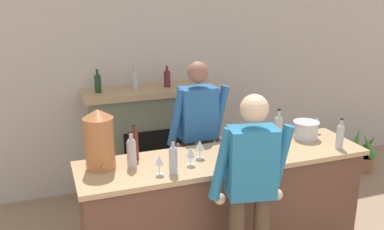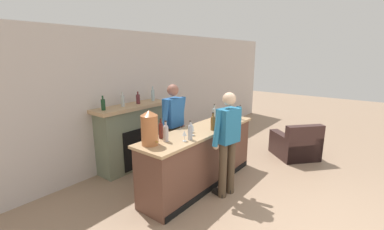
{
  "view_description": "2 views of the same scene",
  "coord_description": "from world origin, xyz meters",
  "px_view_note": "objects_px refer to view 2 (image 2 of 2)",
  "views": [
    {
      "loc": [
        -1.38,
        -1.16,
        2.49
      ],
      "look_at": [
        -0.17,
        2.19,
        1.38
      ],
      "focal_mm": 40.0,
      "sensor_mm": 36.0,
      "label": 1
    },
    {
      "loc": [
        -3.36,
        -0.48,
        2.29
      ],
      "look_at": [
        0.21,
        2.31,
        1.21
      ],
      "focal_mm": 24.0,
      "sensor_mm": 36.0,
      "label": 2
    }
  ],
  "objects_px": {
    "wine_bottle_burgundy_dark": "(240,113)",
    "wine_bottle_rose_blush": "(161,129)",
    "armchair_black": "(296,146)",
    "copper_dispenser": "(150,128)",
    "wine_bottle_riesling_slim": "(190,131)",
    "wine_bottle_cabernet_heavy": "(213,122)",
    "wine_glass_front_right": "(192,129)",
    "person_customer": "(228,140)",
    "potted_plant_corner": "(222,128)",
    "person_bartender": "(174,126)",
    "wine_bottle_merlot_tall": "(214,114)",
    "wine_bottle_chardonnay_pale": "(166,132)",
    "wine_glass_front_left": "(223,110)",
    "fireplace_stone": "(132,136)",
    "ice_bucket_steel": "(222,114)",
    "wine_glass_mid_counter": "(191,125)",
    "wine_glass_back_row": "(184,134)"
  },
  "relations": [
    {
      "from": "wine_bottle_burgundy_dark",
      "to": "wine_bottle_rose_blush",
      "type": "bearing_deg",
      "value": 167.81
    },
    {
      "from": "wine_bottle_burgundy_dark",
      "to": "wine_bottle_rose_blush",
      "type": "height_order",
      "value": "wine_bottle_rose_blush"
    },
    {
      "from": "armchair_black",
      "to": "copper_dispenser",
      "type": "xyz_separation_m",
      "value": [
        -3.38,
        1.11,
        1.01
      ]
    },
    {
      "from": "armchair_black",
      "to": "wine_bottle_burgundy_dark",
      "type": "xyz_separation_m",
      "value": [
        -1.25,
        0.79,
        0.88
      ]
    },
    {
      "from": "wine_bottle_riesling_slim",
      "to": "wine_bottle_cabernet_heavy",
      "type": "relative_size",
      "value": 0.96
    },
    {
      "from": "wine_bottle_cabernet_heavy",
      "to": "wine_glass_front_right",
      "type": "bearing_deg",
      "value": 167.71
    },
    {
      "from": "person_customer",
      "to": "wine_bottle_burgundy_dark",
      "type": "bearing_deg",
      "value": 18.42
    },
    {
      "from": "potted_plant_corner",
      "to": "wine_bottle_rose_blush",
      "type": "relative_size",
      "value": 1.87
    },
    {
      "from": "person_customer",
      "to": "person_bartender",
      "type": "distance_m",
      "value": 1.16
    },
    {
      "from": "armchair_black",
      "to": "copper_dispenser",
      "type": "height_order",
      "value": "copper_dispenser"
    },
    {
      "from": "wine_bottle_riesling_slim",
      "to": "wine_glass_front_right",
      "type": "relative_size",
      "value": 1.82
    },
    {
      "from": "wine_bottle_merlot_tall",
      "to": "wine_bottle_riesling_slim",
      "type": "distance_m",
      "value": 1.16
    },
    {
      "from": "potted_plant_corner",
      "to": "wine_bottle_chardonnay_pale",
      "type": "bearing_deg",
      "value": -162.45
    },
    {
      "from": "wine_bottle_rose_blush",
      "to": "wine_glass_front_right",
      "type": "distance_m",
      "value": 0.5
    },
    {
      "from": "wine_glass_front_left",
      "to": "copper_dispenser",
      "type": "bearing_deg",
      "value": -177.18
    },
    {
      "from": "copper_dispenser",
      "to": "wine_glass_front_left",
      "type": "xyz_separation_m",
      "value": [
        2.18,
        0.11,
        -0.13
      ]
    },
    {
      "from": "copper_dispenser",
      "to": "wine_glass_front_left",
      "type": "bearing_deg",
      "value": 2.82
    },
    {
      "from": "copper_dispenser",
      "to": "fireplace_stone",
      "type": "bearing_deg",
      "value": 60.29
    },
    {
      "from": "fireplace_stone",
      "to": "ice_bucket_steel",
      "type": "xyz_separation_m",
      "value": [
        1.18,
        -1.4,
        0.44
      ]
    },
    {
      "from": "ice_bucket_steel",
      "to": "wine_bottle_rose_blush",
      "type": "xyz_separation_m",
      "value": [
        -1.68,
        0.06,
        0.05
      ]
    },
    {
      "from": "wine_bottle_cabernet_heavy",
      "to": "wine_glass_mid_counter",
      "type": "xyz_separation_m",
      "value": [
        -0.33,
        0.21,
        -0.02
      ]
    },
    {
      "from": "wine_bottle_merlot_tall",
      "to": "wine_bottle_burgundy_dark",
      "type": "relative_size",
      "value": 1.19
    },
    {
      "from": "copper_dispenser",
      "to": "wine_bottle_burgundy_dark",
      "type": "distance_m",
      "value": 2.15
    },
    {
      "from": "wine_glass_back_row",
      "to": "armchair_black",
      "type": "bearing_deg",
      "value": -15.36
    },
    {
      "from": "person_bartender",
      "to": "wine_glass_front_right",
      "type": "relative_size",
      "value": 10.82
    },
    {
      "from": "potted_plant_corner",
      "to": "wine_bottle_cabernet_heavy",
      "type": "bearing_deg",
      "value": -152.36
    },
    {
      "from": "wine_glass_front_right",
      "to": "potted_plant_corner",
      "type": "bearing_deg",
      "value": 22.28
    },
    {
      "from": "potted_plant_corner",
      "to": "wine_bottle_merlot_tall",
      "type": "height_order",
      "value": "wine_bottle_merlot_tall"
    },
    {
      "from": "ice_bucket_steel",
      "to": "copper_dispenser",
      "type": "bearing_deg",
      "value": -179.4
    },
    {
      "from": "armchair_black",
      "to": "wine_glass_back_row",
      "type": "distance_m",
      "value": 3.19
    },
    {
      "from": "fireplace_stone",
      "to": "ice_bucket_steel",
      "type": "height_order",
      "value": "fireplace_stone"
    },
    {
      "from": "wine_bottle_burgundy_dark",
      "to": "wine_glass_back_row",
      "type": "distance_m",
      "value": 1.71
    },
    {
      "from": "wine_bottle_chardonnay_pale",
      "to": "armchair_black",
      "type": "bearing_deg",
      "value": -18.11
    },
    {
      "from": "wine_glass_front_left",
      "to": "wine_bottle_merlot_tall",
      "type": "bearing_deg",
      "value": -166.68
    },
    {
      "from": "wine_glass_back_row",
      "to": "wine_glass_mid_counter",
      "type": "bearing_deg",
      "value": 25.15
    },
    {
      "from": "wine_bottle_cabernet_heavy",
      "to": "wine_glass_front_left",
      "type": "distance_m",
      "value": 1.09
    },
    {
      "from": "potted_plant_corner",
      "to": "wine_bottle_rose_blush",
      "type": "distance_m",
      "value": 3.59
    },
    {
      "from": "wine_bottle_burgundy_dark",
      "to": "wine_glass_front_right",
      "type": "bearing_deg",
      "value": 175.78
    },
    {
      "from": "wine_bottle_riesling_slim",
      "to": "wine_glass_front_right",
      "type": "bearing_deg",
      "value": 30.54
    },
    {
      "from": "person_bartender",
      "to": "wine_glass_mid_counter",
      "type": "distance_m",
      "value": 0.63
    },
    {
      "from": "fireplace_stone",
      "to": "wine_bottle_riesling_slim",
      "type": "relative_size",
      "value": 5.45
    },
    {
      "from": "wine_glass_back_row",
      "to": "wine_glass_front_left",
      "type": "distance_m",
      "value": 1.8
    },
    {
      "from": "wine_bottle_merlot_tall",
      "to": "copper_dispenser",
      "type": "bearing_deg",
      "value": 179.4
    },
    {
      "from": "wine_bottle_merlot_tall",
      "to": "wine_glass_back_row",
      "type": "bearing_deg",
      "value": -167.33
    },
    {
      "from": "wine_glass_mid_counter",
      "to": "wine_bottle_rose_blush",
      "type": "bearing_deg",
      "value": 161.42
    },
    {
      "from": "wine_bottle_chardonnay_pale",
      "to": "wine_glass_front_left",
      "type": "height_order",
      "value": "wine_bottle_chardonnay_pale"
    },
    {
      "from": "wine_bottle_riesling_slim",
      "to": "fireplace_stone",
      "type": "bearing_deg",
      "value": 80.65
    },
    {
      "from": "wine_bottle_rose_blush",
      "to": "wine_glass_back_row",
      "type": "distance_m",
      "value": 0.39
    },
    {
      "from": "ice_bucket_steel",
      "to": "wine_bottle_riesling_slim",
      "type": "relative_size",
      "value": 0.86
    },
    {
      "from": "copper_dispenser",
      "to": "wine_glass_mid_counter",
      "type": "height_order",
      "value": "copper_dispenser"
    }
  ]
}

